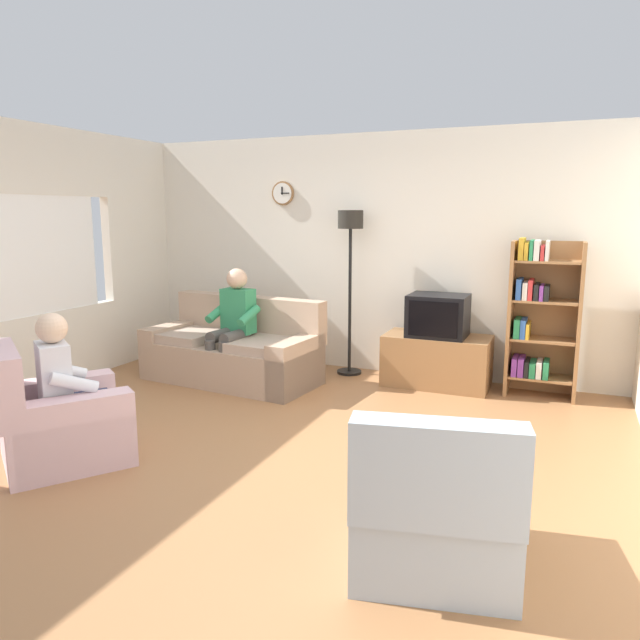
% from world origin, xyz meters
% --- Properties ---
extents(ground_plane, '(12.00, 12.00, 0.00)m').
position_xyz_m(ground_plane, '(0.00, 0.00, 0.00)').
color(ground_plane, '#9E6B42').
extents(back_wall_assembly, '(6.20, 0.17, 2.70)m').
position_xyz_m(back_wall_assembly, '(-0.00, 2.66, 1.35)').
color(back_wall_assembly, silver).
rests_on(back_wall_assembly, ground_plane).
extents(couch, '(1.98, 1.07, 0.90)m').
position_xyz_m(couch, '(-1.20, 1.58, 0.31)').
color(couch, tan).
rests_on(couch, ground_plane).
extents(tv_stand, '(1.10, 0.56, 0.54)m').
position_xyz_m(tv_stand, '(0.90, 2.25, 0.27)').
color(tv_stand, olive).
rests_on(tv_stand, ground_plane).
extents(tv, '(0.60, 0.49, 0.44)m').
position_xyz_m(tv, '(0.90, 2.23, 0.76)').
color(tv, black).
rests_on(tv, tv_stand).
extents(bookshelf, '(0.68, 0.36, 1.58)m').
position_xyz_m(bookshelf, '(1.89, 2.32, 0.81)').
color(bookshelf, olive).
rests_on(bookshelf, ground_plane).
extents(floor_lamp, '(0.28, 0.28, 1.85)m').
position_xyz_m(floor_lamp, '(-0.12, 2.35, 1.45)').
color(floor_lamp, black).
rests_on(floor_lamp, ground_plane).
extents(armchair_near_window, '(1.16, 1.18, 0.90)m').
position_xyz_m(armchair_near_window, '(-1.24, -0.80, 0.29)').
color(armchair_near_window, beige).
rests_on(armchair_near_window, ground_plane).
extents(armchair_near_bookshelf, '(0.96, 1.03, 0.90)m').
position_xyz_m(armchair_near_bookshelf, '(1.60, -1.03, 0.29)').
color(armchair_near_bookshelf, '#9EADBC').
rests_on(armchair_near_bookshelf, ground_plane).
extents(person_on_couch, '(0.54, 0.56, 1.24)m').
position_xyz_m(person_on_couch, '(-1.13, 1.47, 0.70)').
color(person_on_couch, '#338C59').
rests_on(person_on_couch, ground_plane).
extents(person_in_left_armchair, '(0.62, 0.64, 1.12)m').
position_xyz_m(person_in_left_armchair, '(-1.19, -0.73, 0.60)').
color(person_in_left_armchair, silver).
rests_on(person_in_left_armchair, ground_plane).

